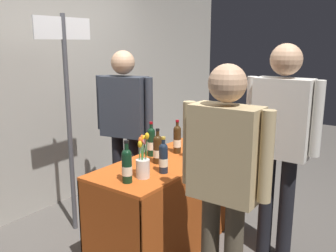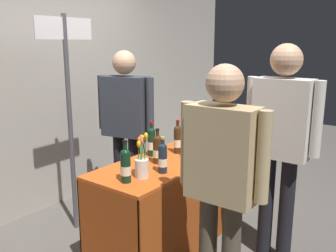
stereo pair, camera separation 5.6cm
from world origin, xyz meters
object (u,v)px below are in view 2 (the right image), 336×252
wine_glass_near_vendor (187,147)px  vendor_presenter (126,118)px  booth_signpost (69,97)px  taster_foreground_right (281,134)px  flower_vase (142,163)px  display_bottle_0 (126,165)px  tasting_table (168,188)px  featured_wine_bottle (163,157)px

wine_glass_near_vendor → vendor_presenter: 0.81m
wine_glass_near_vendor → booth_signpost: (-0.48, 0.98, 0.42)m
taster_foreground_right → flower_vase: bearing=46.9°
taster_foreground_right → booth_signpost: bearing=20.5°
wine_glass_near_vendor → taster_foreground_right: (0.19, -0.76, 0.20)m
wine_glass_near_vendor → taster_foreground_right: taster_foreground_right is taller
vendor_presenter → taster_foreground_right: bearing=-7.5°
display_bottle_0 → vendor_presenter: bearing=43.2°
tasting_table → display_bottle_0: bearing=-174.0°
featured_wine_bottle → wine_glass_near_vendor: 0.46m
featured_wine_bottle → taster_foreground_right: bearing=-46.7°
tasting_table → taster_foreground_right: bearing=-66.2°
tasting_table → flower_vase: flower_vase is taller
display_bottle_0 → vendor_presenter: vendor_presenter is taller
display_bottle_0 → wine_glass_near_vendor: (0.77, -0.02, -0.04)m
taster_foreground_right → display_bottle_0: bearing=50.3°
vendor_presenter → taster_foreground_right: 1.56m
featured_wine_bottle → taster_foreground_right: size_ratio=0.16×
display_bottle_0 → taster_foreground_right: taster_foreground_right is taller
display_bottle_0 → flower_vase: flower_vase is taller
tasting_table → display_bottle_0: 0.71m
tasting_table → vendor_presenter: bearing=71.5°
tasting_table → booth_signpost: booth_signpost is taller
display_bottle_0 → booth_signpost: size_ratio=0.15×
display_bottle_0 → wine_glass_near_vendor: display_bottle_0 is taller
wine_glass_near_vendor → booth_signpost: bearing=116.2°
taster_foreground_right → featured_wine_bottle: bearing=42.6°
display_bottle_0 → tasting_table: bearing=6.0°
flower_vase → taster_foreground_right: taster_foreground_right is taller
wine_glass_near_vendor → taster_foreground_right: size_ratio=0.07×
vendor_presenter → flower_vase: bearing=-52.7°
tasting_table → vendor_presenter: (0.24, 0.72, 0.50)m
featured_wine_bottle → tasting_table: bearing=29.4°
tasting_table → wine_glass_near_vendor: 0.40m
display_bottle_0 → flower_vase: (0.14, -0.03, -0.02)m
tasting_table → vendor_presenter: 0.91m
display_bottle_0 → booth_signpost: bearing=73.6°
wine_glass_near_vendor → tasting_table: bearing=155.7°
display_bottle_0 → booth_signpost: (0.28, 0.96, 0.37)m
featured_wine_bottle → vendor_presenter: (0.52, 0.87, 0.12)m
tasting_table → featured_wine_bottle: 0.50m
featured_wine_bottle → wine_glass_near_vendor: bearing=9.6°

